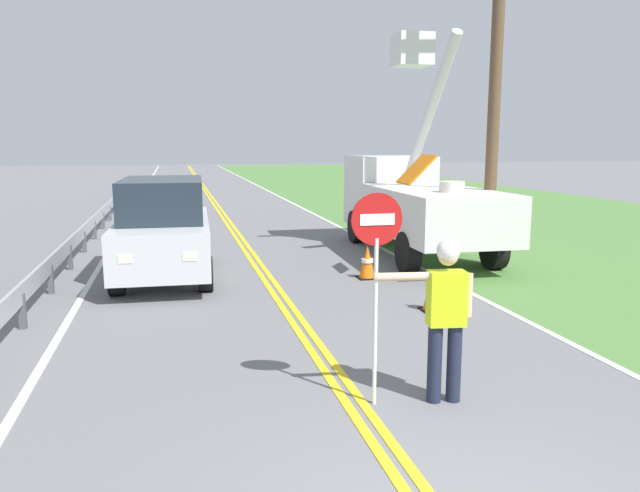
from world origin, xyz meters
The scene contains 13 objects.
grass_verge_right centered at (11.60, 20.00, 0.00)m, with size 16.00×110.00×0.01m, color #517F3D.
centerline_yellow_left centered at (-0.09, 20.00, 0.01)m, with size 0.11×110.00×0.01m, color yellow.
centerline_yellow_right centered at (0.09, 20.00, 0.01)m, with size 0.11×110.00×0.01m, color yellow.
edge_line_right centered at (3.60, 20.00, 0.01)m, with size 0.12×110.00×0.01m, color silver.
edge_line_left centered at (-3.60, 20.00, 0.01)m, with size 0.12×110.00×0.01m, color silver.
flagger_worker centered at (0.97, 2.71, 1.05)m, with size 1.08×0.30×1.83m.
stop_sign_paddle centered at (0.21, 2.82, 1.71)m, with size 0.56×0.04×2.33m.
utility_bucket_truck centered at (4.21, 11.70, 1.42)m, with size 2.82×6.87×5.58m.
oncoming_suv_nearest centered at (-2.09, 9.97, 1.06)m, with size 2.05×4.67×2.10m.
utility_pole_near centered at (5.32, 9.71, 4.40)m, with size 1.80×0.28×8.43m.
traffic_cone_lead centered at (2.39, 6.20, 0.34)m, with size 0.40×0.40×0.70m.
traffic_cone_mid centered at (2.07, 8.88, 0.34)m, with size 0.40×0.40×0.70m.
guardrail_left_shoulder centered at (-4.20, 14.71, 0.52)m, with size 0.10×32.00×0.71m.
Camera 1 is at (-1.84, -3.23, 2.84)m, focal length 34.33 mm.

